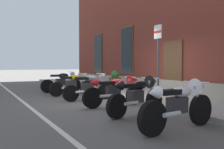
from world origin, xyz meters
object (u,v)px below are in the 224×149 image
at_px(motorcycle_black_naked, 62,82).
at_px(motorcycle_red_sport, 117,89).
at_px(motorcycle_grey_naked, 89,87).
at_px(motorcycle_black_sport, 139,93).
at_px(motorcycle_yellow_naked, 72,84).
at_px(barrel_planter, 115,81).
at_px(motorcycle_white_sport, 181,102).
at_px(parking_sign, 158,52).

bearing_deg(motorcycle_black_naked, motorcycle_red_sport, 3.21).
distance_m(motorcycle_grey_naked, motorcycle_black_sport, 3.18).
height_order(motorcycle_yellow_naked, barrel_planter, barrel_planter).
relative_size(motorcycle_red_sport, motorcycle_white_sport, 1.01).
bearing_deg(motorcycle_grey_naked, motorcycle_black_naked, -179.33).
bearing_deg(motorcycle_red_sport, barrel_planter, 152.31).
relative_size(motorcycle_white_sport, parking_sign, 0.87).
bearing_deg(motorcycle_red_sport, motorcycle_black_sport, -5.54).
distance_m(motorcycle_black_sport, barrel_planter, 5.67).
xyz_separation_m(motorcycle_grey_naked, motorcycle_red_sport, (1.71, 0.24, 0.06)).
relative_size(motorcycle_black_naked, motorcycle_black_sport, 1.00).
relative_size(motorcycle_white_sport, barrel_planter, 2.36).
height_order(motorcycle_black_naked, motorcycle_grey_naked, motorcycle_grey_naked).
distance_m(motorcycle_yellow_naked, barrel_planter, 2.25).
xyz_separation_m(motorcycle_red_sport, motorcycle_white_sport, (3.21, -0.28, 0.01)).
relative_size(parking_sign, barrel_planter, 2.73).
height_order(motorcycle_yellow_naked, motorcycle_red_sport, motorcycle_red_sport).
xyz_separation_m(motorcycle_black_sport, parking_sign, (-1.01, 1.41, 1.19)).
relative_size(motorcycle_yellow_naked, motorcycle_grey_naked, 1.04).
height_order(motorcycle_black_naked, parking_sign, parking_sign).
bearing_deg(motorcycle_white_sport, motorcycle_red_sport, 174.98).
distance_m(motorcycle_red_sport, motorcycle_black_sport, 1.47).
xyz_separation_m(motorcycle_black_naked, motorcycle_grey_naked, (3.33, 0.04, 0.00)).
relative_size(motorcycle_yellow_naked, barrel_planter, 2.30).
xyz_separation_m(motorcycle_yellow_naked, motorcycle_red_sport, (3.57, 0.25, 0.07)).
bearing_deg(motorcycle_red_sport, motorcycle_yellow_naked, -175.98).
distance_m(motorcycle_grey_naked, parking_sign, 2.93).
distance_m(motorcycle_black_naked, motorcycle_grey_naked, 3.33).
relative_size(motorcycle_red_sport, barrel_planter, 2.39).
bearing_deg(motorcycle_grey_naked, motorcycle_black_sport, 1.81).
distance_m(motorcycle_grey_naked, motorcycle_white_sport, 4.92).
distance_m(motorcycle_grey_naked, barrel_planter, 3.05).
bearing_deg(parking_sign, motorcycle_black_naked, -164.24).
relative_size(motorcycle_grey_naked, barrel_planter, 2.21).
bearing_deg(motorcycle_white_sport, motorcycle_black_sport, 175.43).
bearing_deg(motorcycle_yellow_naked, motorcycle_black_naked, -178.78).
height_order(motorcycle_white_sport, barrel_planter, barrel_planter).
xyz_separation_m(motorcycle_grey_naked, motorcycle_black_sport, (3.18, 0.10, 0.07)).
relative_size(motorcycle_black_sport, parking_sign, 0.82).
xyz_separation_m(motorcycle_red_sport, barrel_planter, (-3.79, 1.99, -0.02)).
relative_size(motorcycle_black_naked, motorcycle_grey_naked, 1.01).
xyz_separation_m(motorcycle_yellow_naked, motorcycle_white_sport, (6.78, -0.03, 0.08)).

